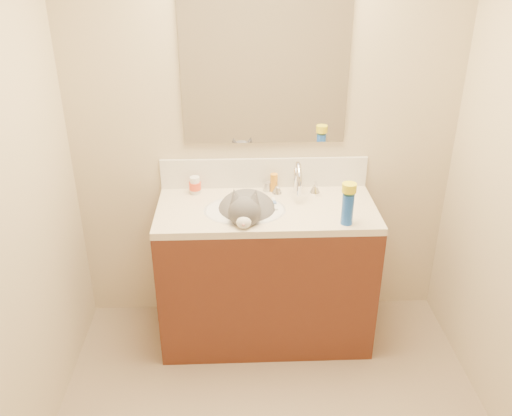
{
  "coord_description": "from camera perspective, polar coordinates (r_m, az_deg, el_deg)",
  "views": [
    {
      "loc": [
        -0.16,
        -1.66,
        2.19
      ],
      "look_at": [
        -0.06,
        0.92,
        0.88
      ],
      "focal_mm": 38.0,
      "sensor_mm": 36.0,
      "label": 1
    }
  ],
  "objects": [
    {
      "name": "pill_label",
      "position": [
        3.12,
        -6.44,
        2.34
      ],
      "size": [
        0.09,
        0.09,
        0.04
      ],
      "primitive_type": "cylinder",
      "rotation": [
        0.0,
        0.0,
        -0.31
      ],
      "color": "#E54726",
      "rests_on": "pill_bottle"
    },
    {
      "name": "toothbrush",
      "position": [
        2.99,
        1.97,
        0.46
      ],
      "size": [
        0.02,
        0.15,
        0.01
      ],
      "primitive_type": "cube",
      "rotation": [
        0.0,
        0.0,
        0.05
      ],
      "color": "white",
      "rests_on": "counter_slab"
    },
    {
      "name": "room_shell",
      "position": [
        1.81,
        3.09,
        3.97
      ],
      "size": [
        2.24,
        2.54,
        2.52
      ],
      "color": "#C5B393",
      "rests_on": "ground"
    },
    {
      "name": "counter_slab",
      "position": [
        2.97,
        1.12,
        -0.23
      ],
      "size": [
        1.2,
        0.55,
        0.04
      ],
      "primitive_type": "cube",
      "color": "beige",
      "rests_on": "vanity_cabinet"
    },
    {
      "name": "toothbrush_head",
      "position": [
        2.98,
        1.97,
        0.52
      ],
      "size": [
        0.02,
        0.03,
        0.02
      ],
      "primitive_type": "cube",
      "rotation": [
        0.0,
        0.0,
        0.05
      ],
      "color": "#5D81C6",
      "rests_on": "counter_slab"
    },
    {
      "name": "mirror",
      "position": [
        2.98,
        0.94,
        14.21
      ],
      "size": [
        0.9,
        0.02,
        0.8
      ],
      "primitive_type": "cube",
      "color": "white",
      "rests_on": "room_shell"
    },
    {
      "name": "spray_cap",
      "position": [
        2.74,
        9.8,
        2.11
      ],
      "size": [
        0.09,
        0.09,
        0.04
      ],
      "primitive_type": "cylinder",
      "rotation": [
        0.0,
        0.0,
        0.27
      ],
      "color": "yellow",
      "rests_on": "spray_can"
    },
    {
      "name": "amber_bottle",
      "position": [
        3.12,
        1.9,
        2.69
      ],
      "size": [
        0.05,
        0.05,
        0.11
      ],
      "primitive_type": "cylinder",
      "rotation": [
        0.0,
        0.0,
        0.2
      ],
      "color": "orange",
      "rests_on": "counter_slab"
    },
    {
      "name": "backsplash",
      "position": [
        3.16,
        0.86,
        3.72
      ],
      "size": [
        1.2,
        0.02,
        0.18
      ],
      "primitive_type": "cube",
      "color": "silver",
      "rests_on": "counter_slab"
    },
    {
      "name": "faucet",
      "position": [
        3.06,
        4.36,
        2.76
      ],
      "size": [
        0.28,
        0.2,
        0.21
      ],
      "color": "silver",
      "rests_on": "counter_slab"
    },
    {
      "name": "vanity_cabinet",
      "position": [
        3.19,
        1.05,
        -7.13
      ],
      "size": [
        1.2,
        0.55,
        0.82
      ],
      "primitive_type": "cube",
      "color": "#4F2315",
      "rests_on": "ground"
    },
    {
      "name": "spray_can",
      "position": [
        2.79,
        9.61,
        -0.11
      ],
      "size": [
        0.07,
        0.07,
        0.17
      ],
      "primitive_type": "cylinder",
      "rotation": [
        0.0,
        0.0,
        0.27
      ],
      "color": "blue",
      "rests_on": "counter_slab"
    },
    {
      "name": "basin",
      "position": [
        2.96,
        -1.18,
        -1.4
      ],
      "size": [
        0.45,
        0.36,
        0.14
      ],
      "primitive_type": "ellipsoid",
      "color": "white",
      "rests_on": "vanity_cabinet"
    },
    {
      "name": "cat",
      "position": [
        2.93,
        -0.96,
        -0.55
      ],
      "size": [
        0.37,
        0.47,
        0.34
      ],
      "rotation": [
        0.0,
        0.0,
        -0.09
      ],
      "color": "#4B494B",
      "rests_on": "basin"
    },
    {
      "name": "silver_jar",
      "position": [
        3.14,
        1.19,
        2.29
      ],
      "size": [
        0.05,
        0.05,
        0.06
      ],
      "primitive_type": "cylinder",
      "rotation": [
        0.0,
        0.0,
        -0.09
      ],
      "color": "#B7B7BC",
      "rests_on": "counter_slab"
    },
    {
      "name": "pill_bottle",
      "position": [
        3.11,
        -6.44,
        2.4
      ],
      "size": [
        0.07,
        0.07,
        0.1
      ],
      "primitive_type": "cylinder",
      "rotation": [
        0.0,
        0.0,
        -0.31
      ],
      "color": "white",
      "rests_on": "counter_slab"
    }
  ]
}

